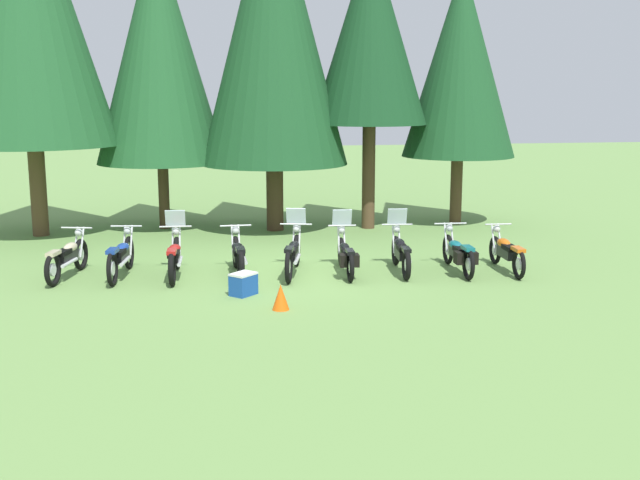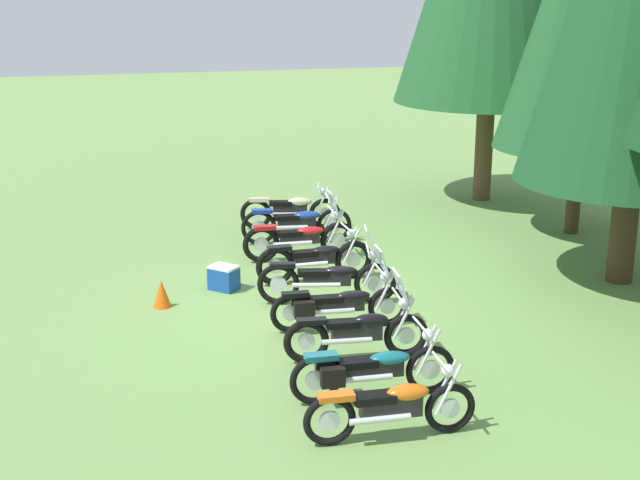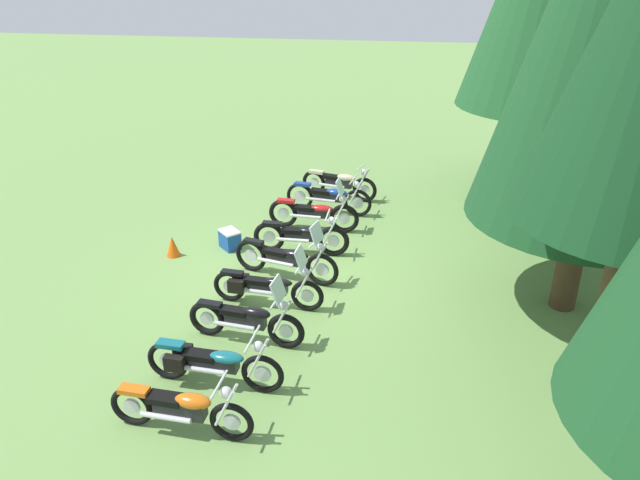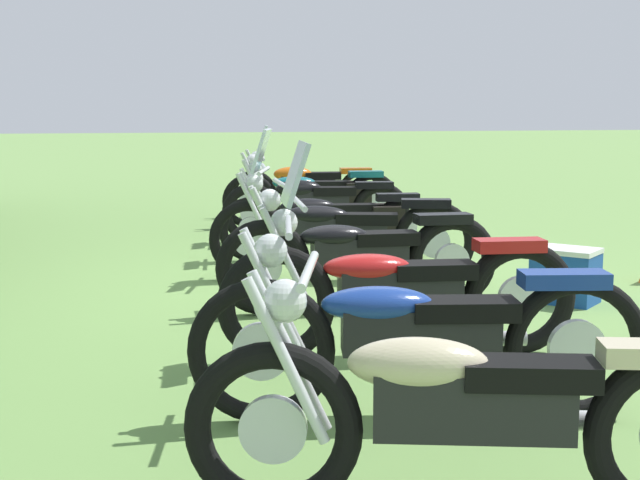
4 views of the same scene
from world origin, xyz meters
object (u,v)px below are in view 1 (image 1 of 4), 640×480
object	(u,v)px
motorcycle_3	(238,255)
pine_tree_2	(273,24)
pine_tree_3	(370,32)
motorcycle_0	(68,257)
motorcycle_7	(459,253)
motorcycle_2	(175,256)
picnic_cooler	(243,284)
motorcycle_1	(121,256)
motorcycle_6	(401,252)
motorcycle_8	(506,252)
motorcycle_4	(293,253)
motorcycle_5	(346,254)
traffic_cone	(281,297)
pine_tree_4	(460,62)
pine_tree_1	(158,48)

from	to	relation	value
motorcycle_3	pine_tree_2	world-z (taller)	pine_tree_2
pine_tree_2	pine_tree_3	bearing A→B (deg)	-2.05
motorcycle_0	motorcycle_7	world-z (taller)	motorcycle_0
motorcycle_2	picnic_cooler	world-z (taller)	motorcycle_2
motorcycle_1	motorcycle_2	bearing A→B (deg)	-91.60
motorcycle_6	motorcycle_7	xyz separation A→B (m)	(1.26, -0.24, -0.01)
motorcycle_8	pine_tree_2	distance (m)	9.30
motorcycle_2	motorcycle_7	distance (m)	6.26
motorcycle_4	pine_tree_2	distance (m)	7.72
motorcycle_3	motorcycle_8	xyz separation A→B (m)	(5.96, -0.57, -0.00)
motorcycle_1	motorcycle_6	bearing A→B (deg)	-86.95
motorcycle_4	pine_tree_3	size ratio (longest dim) A/B	0.29
motorcycle_0	motorcycle_5	xyz separation A→B (m)	(6.01, -0.62, -0.01)
motorcycle_2	motorcycle_8	distance (m)	7.35
motorcycle_0	motorcycle_5	bearing A→B (deg)	-82.25
pine_tree_3	motorcycle_3	bearing A→B (deg)	-127.39
motorcycle_4	motorcycle_5	distance (m)	1.16
pine_tree_2	traffic_cone	world-z (taller)	pine_tree_2
motorcycle_0	motorcycle_6	xyz separation A→B (m)	(7.25, -0.64, 0.00)
motorcycle_7	pine_tree_3	distance (m)	7.90
motorcycle_1	pine_tree_3	distance (m)	9.87
pine_tree_2	pine_tree_4	xyz separation A→B (m)	(5.53, 0.22, -0.98)
motorcycle_8	pine_tree_4	distance (m)	7.74
motorcycle_0	pine_tree_4	distance (m)	12.64
motorcycle_1	motorcycle_0	bearing A→B (deg)	91.55
motorcycle_5	picnic_cooler	world-z (taller)	motorcycle_5
motorcycle_5	pine_tree_2	world-z (taller)	pine_tree_2
pine_tree_1	motorcycle_5	bearing A→B (deg)	-57.95
motorcycle_0	pine_tree_3	xyz separation A→B (m)	(7.79, 5.04, 5.17)
motorcycle_0	pine_tree_4	size ratio (longest dim) A/B	0.29
motorcycle_3	pine_tree_4	xyz separation A→B (m)	(6.93, 5.74, 4.37)
motorcycle_2	motorcycle_3	size ratio (longest dim) A/B	1.03
motorcycle_6	motorcycle_8	world-z (taller)	motorcycle_6
pine_tree_2	picnic_cooler	size ratio (longest dim) A/B	15.91
motorcycle_4	motorcycle_5	xyz separation A→B (m)	(1.15, -0.17, -0.03)
pine_tree_3	traffic_cone	bearing A→B (deg)	-113.05
motorcycle_1	pine_tree_4	xyz separation A→B (m)	(9.45, 5.49, 4.35)
motorcycle_6	motorcycle_3	bearing A→B (deg)	91.84
motorcycle_6	picnic_cooler	distance (m)	3.89
motorcycle_0	motorcycle_8	size ratio (longest dim) A/B	1.01
motorcycle_0	motorcycle_4	size ratio (longest dim) A/B	0.94
motorcycle_5	pine_tree_4	bearing A→B (deg)	-33.53
motorcycle_5	pine_tree_1	distance (m)	9.10
motorcycle_2	motorcycle_4	size ratio (longest dim) A/B	0.98
motorcycle_2	pine_tree_2	bearing A→B (deg)	-24.16
pine_tree_1	motorcycle_8	bearing A→B (deg)	-41.82
motorcycle_6	pine_tree_3	xyz separation A→B (m)	(0.54, 5.68, 5.16)
pine_tree_4	motorcycle_2	bearing A→B (deg)	-145.64
motorcycle_0	motorcycle_2	size ratio (longest dim) A/B	0.96
motorcycle_0	picnic_cooler	distance (m)	4.21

